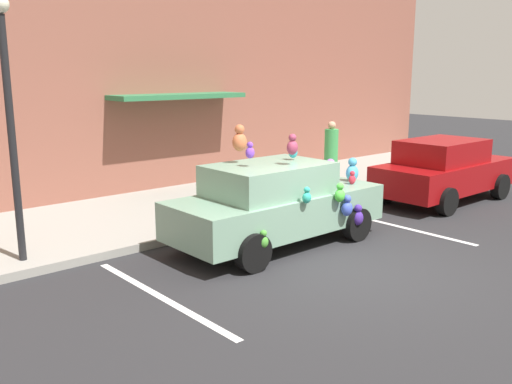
{
  "coord_description": "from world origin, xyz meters",
  "views": [
    {
      "loc": [
        -6.9,
        -5.56,
        3.17
      ],
      "look_at": [
        -0.01,
        2.33,
        0.9
      ],
      "focal_mm": 39.2,
      "sensor_mm": 36.0,
      "label": 1
    }
  ],
  "objects_px": {
    "parked_sedan_behind": "(444,170)",
    "teddy_bear_on_sidewalk": "(257,197)",
    "plush_covered_car": "(276,203)",
    "street_lamp_post": "(9,105)",
    "pedestrian_by_lamp": "(331,155)"
  },
  "relations": [
    {
      "from": "plush_covered_car",
      "to": "street_lamp_post",
      "type": "bearing_deg",
      "value": 156.16
    },
    {
      "from": "plush_covered_car",
      "to": "street_lamp_post",
      "type": "distance_m",
      "value": 4.77
    },
    {
      "from": "pedestrian_by_lamp",
      "to": "street_lamp_post",
      "type": "bearing_deg",
      "value": -173.17
    },
    {
      "from": "street_lamp_post",
      "to": "parked_sedan_behind",
      "type": "bearing_deg",
      "value": -11.19
    },
    {
      "from": "plush_covered_car",
      "to": "pedestrian_by_lamp",
      "type": "height_order",
      "value": "plush_covered_car"
    },
    {
      "from": "parked_sedan_behind",
      "to": "pedestrian_by_lamp",
      "type": "distance_m",
      "value": 3.06
    },
    {
      "from": "street_lamp_post",
      "to": "teddy_bear_on_sidewalk",
      "type": "bearing_deg",
      "value": 1.08
    },
    {
      "from": "parked_sedan_behind",
      "to": "teddy_bear_on_sidewalk",
      "type": "distance_m",
      "value": 4.83
    },
    {
      "from": "plush_covered_car",
      "to": "street_lamp_post",
      "type": "height_order",
      "value": "street_lamp_post"
    },
    {
      "from": "plush_covered_car",
      "to": "street_lamp_post",
      "type": "relative_size",
      "value": 1.02
    },
    {
      "from": "parked_sedan_behind",
      "to": "plush_covered_car",
      "type": "bearing_deg",
      "value": 178.77
    },
    {
      "from": "teddy_bear_on_sidewalk",
      "to": "plush_covered_car",
      "type": "bearing_deg",
      "value": -122.06
    },
    {
      "from": "parked_sedan_behind",
      "to": "pedestrian_by_lamp",
      "type": "relative_size",
      "value": 2.41
    },
    {
      "from": "parked_sedan_behind",
      "to": "teddy_bear_on_sidewalk",
      "type": "xyz_separation_m",
      "value": [
        -4.39,
        1.99,
        -0.37
      ]
    },
    {
      "from": "street_lamp_post",
      "to": "pedestrian_by_lamp",
      "type": "xyz_separation_m",
      "value": [
        8.71,
        1.04,
        -1.74
      ]
    }
  ]
}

